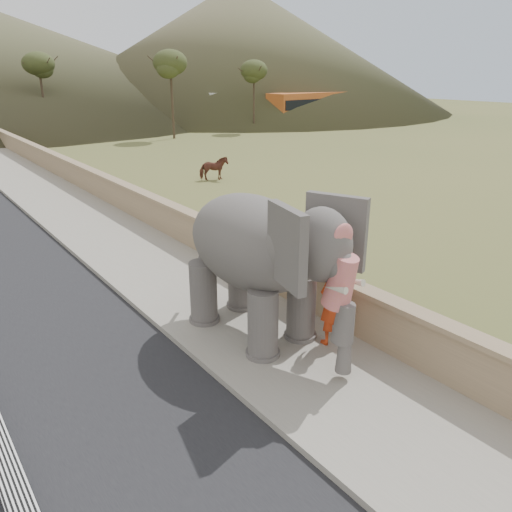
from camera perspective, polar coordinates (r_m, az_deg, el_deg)
The scene contains 9 objects.
ground at distance 10.66m, azimuth -0.49°, elevation -9.00°, with size 160.00×160.00×0.00m, color olive.
walkway at distance 19.04m, azimuth -18.62°, elevation 3.69°, with size 3.00×120.00×0.15m, color #9E9687.
parapet at distance 19.45m, azimuth -14.18°, elevation 5.95°, with size 0.30×120.00×1.10m, color tan.
cow at distance 25.41m, azimuth -4.86°, elevation 9.93°, with size 0.64×1.39×1.18m, color brown.
distant_car at distance 48.42m, azimuth -5.16°, elevation 15.14°, with size 1.70×4.23×1.44m, color silver.
bus_white at distance 53.35m, azimuth 0.04°, elevation 16.62°, with size 2.50×11.00×3.10m, color beige.
bus_orange at distance 52.48m, azimuth 6.77°, elevation 16.42°, with size 2.50×11.00×3.10m, color #C15A22.
hill_right at distance 72.56m, azimuth -1.96°, elevation 22.76°, with size 56.00×56.00×16.00m, color brown.
elephant_and_man at distance 9.96m, azimuth -0.44°, elevation -0.72°, with size 2.50×4.32×3.01m.
Camera 1 is at (-5.46, -7.48, 5.26)m, focal length 35.00 mm.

